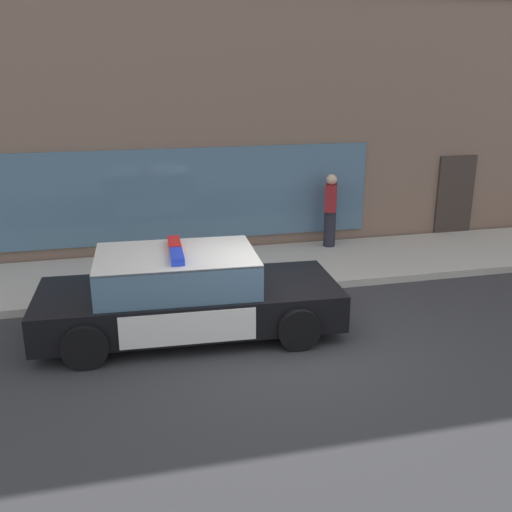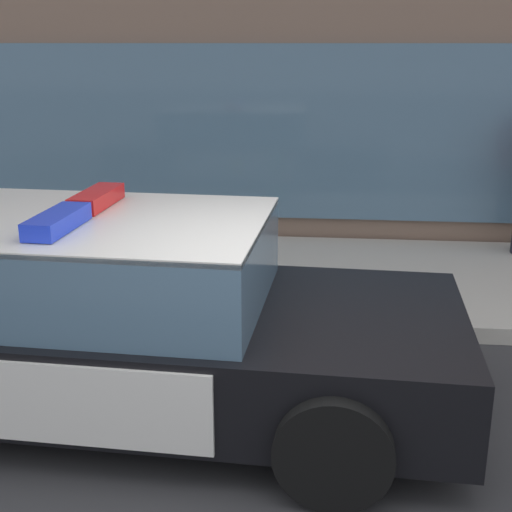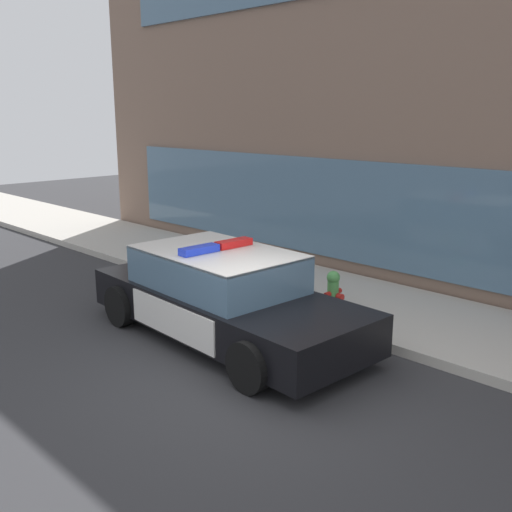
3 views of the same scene
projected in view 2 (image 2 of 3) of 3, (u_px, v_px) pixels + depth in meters
name	position (u px, v px, depth m)	size (l,w,h in m)	color
ground	(307.00, 472.00, 4.24)	(48.00, 48.00, 0.00)	#303033
sidewalk	(317.00, 279.00, 7.46)	(48.00, 2.77, 0.15)	#B2ADA3
police_cruiser	(105.00, 315.00, 4.87)	(4.93, 2.28, 1.49)	black
fire_hydrant	(243.00, 264.00, 6.55)	(0.34, 0.39, 0.73)	#4C994C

